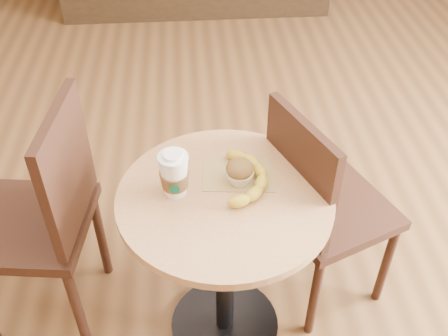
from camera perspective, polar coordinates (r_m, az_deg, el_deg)
name	(u,v)px	position (r m, az deg, el deg)	size (l,w,h in m)	color
cafe_table	(225,239)	(1.85, 0.10, -7.76)	(0.71, 0.71, 0.75)	black
chair_left	(44,215)	(2.02, -19.00, -4.85)	(0.49, 0.49, 1.00)	#341B12
chair_right	(321,205)	(2.02, 10.46, -4.00)	(0.54, 0.54, 0.94)	#341B12
kraft_bag	(238,174)	(1.77, 1.58, -0.62)	(0.24, 0.18, 0.00)	#A58750
coffee_cup	(174,175)	(1.66, -5.43, -0.81)	(0.10, 0.10, 0.16)	white
muffin	(240,172)	(1.71, 1.72, -0.42)	(0.09, 0.09, 0.08)	white
banana	(248,177)	(1.72, 2.67, -0.96)	(0.16, 0.30, 0.04)	gold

